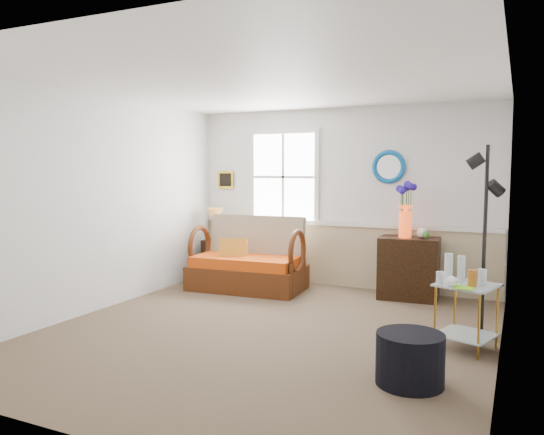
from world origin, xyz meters
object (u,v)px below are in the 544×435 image
at_px(lamp_stand, 216,259).
at_px(ottoman, 410,359).
at_px(floor_lamp, 484,242).
at_px(cabinet, 409,268).
at_px(loveseat, 247,254).
at_px(side_table, 466,317).

relative_size(lamp_stand, ottoman, 1.13).
bearing_deg(floor_lamp, cabinet, 123.16).
xyz_separation_m(loveseat, ottoman, (2.75, -2.45, -0.31)).
relative_size(loveseat, side_table, 2.51).
height_order(loveseat, floor_lamp, floor_lamp).
bearing_deg(floor_lamp, side_table, -106.74).
distance_m(lamp_stand, cabinet, 3.02).
bearing_deg(cabinet, floor_lamp, -56.33).
bearing_deg(loveseat, cabinet, 7.18).
distance_m(lamp_stand, ottoman, 4.63).
bearing_deg(cabinet, side_table, -67.39).
bearing_deg(side_table, loveseat, 155.92).
height_order(cabinet, floor_lamp, floor_lamp).
relative_size(cabinet, ottoman, 1.51).
bearing_deg(ottoman, loveseat, 138.36).
relative_size(floor_lamp, ottoman, 3.63).
relative_size(cabinet, floor_lamp, 0.42).
height_order(cabinet, side_table, cabinet).
bearing_deg(side_table, lamp_stand, 154.41).
distance_m(loveseat, floor_lamp, 3.34).
height_order(side_table, ottoman, side_table).
xyz_separation_m(loveseat, cabinet, (2.20, 0.42, -0.11)).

